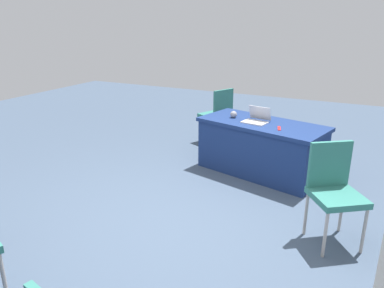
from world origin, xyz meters
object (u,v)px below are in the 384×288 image
(scissors_red, at_px, (279,128))
(table_foreground, at_px, (261,148))
(laptop_silver, at_px, (256,119))
(chair_by_pillar, at_px, (334,187))
(yarn_ball, at_px, (234,114))
(chair_aisle, at_px, (218,112))

(scissors_red, bearing_deg, table_foreground, -140.53)
(table_foreground, bearing_deg, laptop_silver, 20.91)
(chair_by_pillar, relative_size, laptop_silver, 2.68)
(laptop_silver, bearing_deg, table_foreground, -149.40)
(table_foreground, xyz_separation_m, scissors_red, (-0.28, 0.20, 0.37))
(chair_by_pillar, xyz_separation_m, scissors_red, (0.81, -1.13, 0.17))
(table_foreground, relative_size, scissors_red, 10.22)
(scissors_red, bearing_deg, laptop_silver, -130.12)
(yarn_ball, bearing_deg, chair_by_pillar, 137.67)
(table_foreground, xyz_separation_m, yarn_ball, (0.44, -0.06, 0.41))
(chair_aisle, height_order, yarn_ball, chair_aisle)
(yarn_ball, xyz_separation_m, scissors_red, (-0.72, 0.26, -0.04))
(scissors_red, bearing_deg, chair_by_pillar, 20.73)
(chair_aisle, relative_size, laptop_silver, 2.64)
(chair_by_pillar, relative_size, yarn_ball, 10.22)
(laptop_silver, bearing_deg, scissors_red, 164.47)
(chair_aisle, bearing_deg, scissors_red, -106.49)
(chair_by_pillar, distance_m, scissors_red, 1.40)
(chair_by_pillar, distance_m, yarn_ball, 2.08)
(laptop_silver, xyz_separation_m, yarn_ball, (0.36, -0.09, 0.01))
(chair_by_pillar, xyz_separation_m, laptop_silver, (1.17, -1.30, 0.21))
(chair_aisle, distance_m, chair_by_pillar, 3.13)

